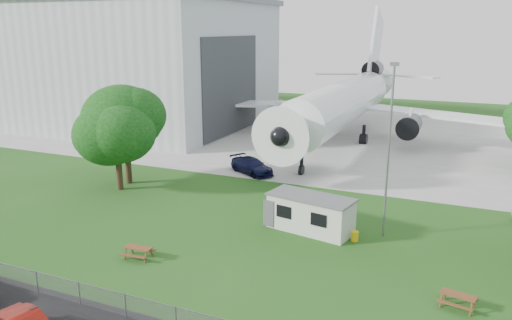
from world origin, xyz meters
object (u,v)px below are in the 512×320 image
at_px(airliner, 345,100).
at_px(site_cabin, 311,213).
at_px(hangar, 118,61).
at_px(picnic_west, 139,258).
at_px(picnic_east, 457,307).

xyz_separation_m(airliner, site_cabin, (5.19, -30.78, -3.96)).
distance_m(hangar, site_cabin, 52.12).
bearing_deg(airliner, hangar, 179.78).
bearing_deg(picnic_west, site_cabin, 41.91).
height_order(picnic_west, picnic_east, same).
bearing_deg(hangar, picnic_west, -50.73).
bearing_deg(airliner, site_cabin, -80.43).
height_order(hangar, picnic_east, hangar).
relative_size(site_cabin, picnic_east, 3.86).
xyz_separation_m(picnic_west, picnic_east, (18.94, 1.90, 0.00)).
height_order(airliner, picnic_east, airliner).
distance_m(site_cabin, picnic_east, 12.40).
distance_m(picnic_west, picnic_east, 19.04).
height_order(site_cabin, picnic_west, site_cabin).
relative_size(airliner, picnic_east, 26.52).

